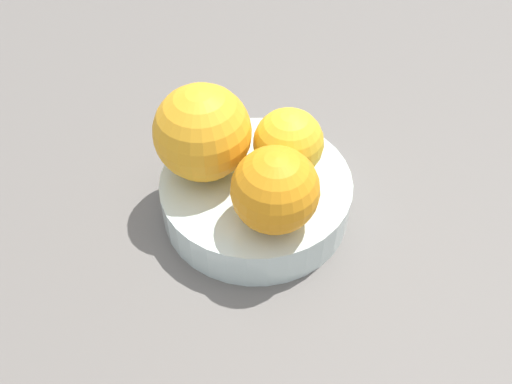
# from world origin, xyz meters

# --- Properties ---
(ground_plane) EXTENTS (1.10, 1.10, 0.02)m
(ground_plane) POSITION_xyz_m (0.00, 0.00, -0.01)
(ground_plane) COLOR #66605B
(fruit_bowl) EXTENTS (0.17, 0.17, 0.04)m
(fruit_bowl) POSITION_xyz_m (0.00, 0.00, 0.02)
(fruit_bowl) COLOR silver
(fruit_bowl) RESTS_ON ground_plane
(orange_in_bowl_0) EXTENTS (0.08, 0.08, 0.08)m
(orange_in_bowl_0) POSITION_xyz_m (0.04, 0.02, 0.08)
(orange_in_bowl_0) COLOR #F9A823
(orange_in_bowl_0) RESTS_ON fruit_bowl
(orange_in_bowl_1) EXTENTS (0.07, 0.07, 0.07)m
(orange_in_bowl_1) POSITION_xyz_m (-0.04, 0.03, 0.07)
(orange_in_bowl_1) COLOR orange
(orange_in_bowl_1) RESTS_ON fruit_bowl
(orange_in_bowl_2) EXTENTS (0.06, 0.06, 0.06)m
(orange_in_bowl_2) POSITION_xyz_m (-0.01, -0.03, 0.07)
(orange_in_bowl_2) COLOR yellow
(orange_in_bowl_2) RESTS_ON fruit_bowl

